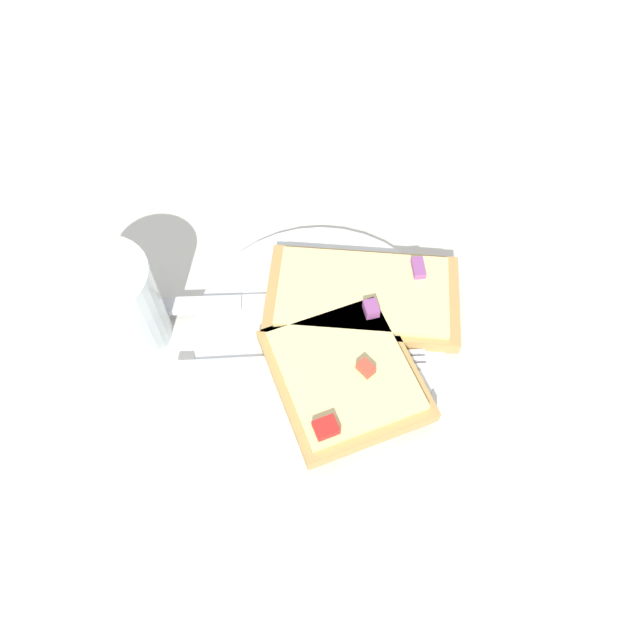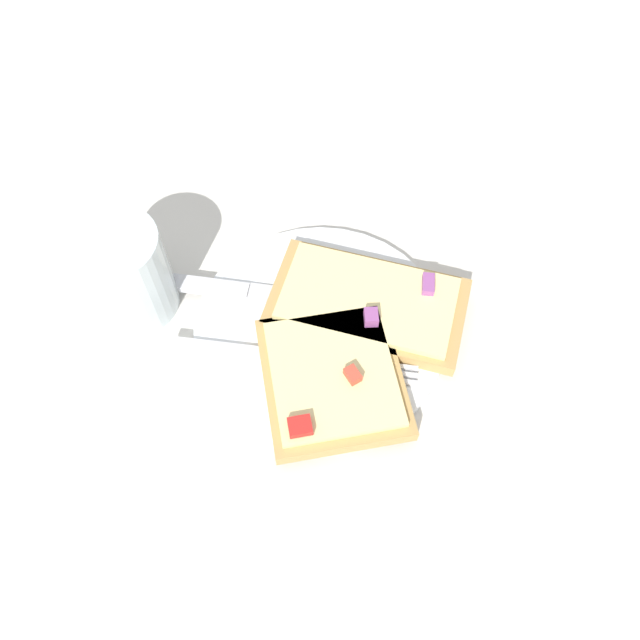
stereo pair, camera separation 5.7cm
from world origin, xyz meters
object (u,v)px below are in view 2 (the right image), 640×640
(plate, at_px, (320,329))
(fork, at_px, (306,359))
(knife, at_px, (258,293))
(drinking_glass, at_px, (124,273))
(pizza_slice_main, at_px, (368,303))
(pizza_slice_corner, at_px, (332,377))

(plate, relative_size, fork, 1.03)
(fork, distance_m, knife, 0.08)
(plate, bearing_deg, drinking_glass, 169.29)
(plate, xyz_separation_m, drinking_glass, (-0.18, 0.03, 0.04))
(plate, bearing_deg, fork, -109.36)
(plate, distance_m, pizza_slice_main, 0.05)
(plate, height_order, pizza_slice_corner, pizza_slice_corner)
(fork, bearing_deg, drinking_glass, 164.64)
(plate, xyz_separation_m, pizza_slice_corner, (0.01, -0.06, 0.02))
(pizza_slice_main, distance_m, pizza_slice_corner, 0.08)
(pizza_slice_corner, bearing_deg, fork, -142.28)
(pizza_slice_main, bearing_deg, pizza_slice_corner, -98.00)
(plate, xyz_separation_m, knife, (-0.06, 0.03, 0.01))
(fork, relative_size, drinking_glass, 2.39)
(knife, bearing_deg, plate, -21.53)
(plate, distance_m, drinking_glass, 0.19)
(plate, xyz_separation_m, fork, (-0.01, -0.04, 0.01))
(fork, xyz_separation_m, knife, (-0.05, 0.07, 0.00))
(fork, height_order, pizza_slice_main, pizza_slice_main)
(plate, bearing_deg, pizza_slice_corner, -79.41)
(fork, distance_m, drinking_glass, 0.18)
(drinking_glass, bearing_deg, knife, 0.42)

